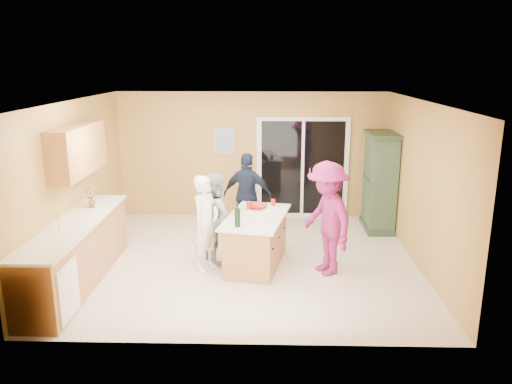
{
  "coord_description": "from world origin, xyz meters",
  "views": [
    {
      "loc": [
        0.35,
        -7.65,
        3.19
      ],
      "look_at": [
        0.15,
        0.1,
        1.15
      ],
      "focal_mm": 35.0,
      "sensor_mm": 36.0,
      "label": 1
    }
  ],
  "objects_px": {
    "green_hutch": "(380,183)",
    "woman_magenta": "(327,219)",
    "kitchen_island": "(256,242)",
    "woman_grey": "(216,217)",
    "woman_white": "(206,223)",
    "woman_navy": "(248,196)"
  },
  "relations": [
    {
      "from": "kitchen_island",
      "to": "woman_navy",
      "type": "distance_m",
      "value": 1.44
    },
    {
      "from": "kitchen_island",
      "to": "woman_grey",
      "type": "xyz_separation_m",
      "value": [
        -0.66,
        0.23,
        0.35
      ]
    },
    {
      "from": "green_hutch",
      "to": "woman_white",
      "type": "relative_size",
      "value": 1.25
    },
    {
      "from": "woman_grey",
      "to": "woman_navy",
      "type": "bearing_deg",
      "value": -47.64
    },
    {
      "from": "woman_navy",
      "to": "woman_magenta",
      "type": "bearing_deg",
      "value": 141.43
    },
    {
      "from": "green_hutch",
      "to": "woman_navy",
      "type": "xyz_separation_m",
      "value": [
        -2.52,
        -0.52,
        -0.13
      ]
    },
    {
      "from": "green_hutch",
      "to": "kitchen_island",
      "type": "bearing_deg",
      "value": -140.99
    },
    {
      "from": "green_hutch",
      "to": "woman_magenta",
      "type": "distance_m",
      "value": 2.48
    },
    {
      "from": "woman_grey",
      "to": "woman_magenta",
      "type": "distance_m",
      "value": 1.82
    },
    {
      "from": "kitchen_island",
      "to": "woman_white",
      "type": "distance_m",
      "value": 0.87
    },
    {
      "from": "kitchen_island",
      "to": "woman_white",
      "type": "relative_size",
      "value": 1.14
    },
    {
      "from": "kitchen_island",
      "to": "woman_white",
      "type": "xyz_separation_m",
      "value": [
        -0.77,
        -0.17,
        0.37
      ]
    },
    {
      "from": "woman_magenta",
      "to": "green_hutch",
      "type": "bearing_deg",
      "value": 125.7
    },
    {
      "from": "woman_navy",
      "to": "woman_magenta",
      "type": "height_order",
      "value": "woman_magenta"
    },
    {
      "from": "kitchen_island",
      "to": "woman_grey",
      "type": "relative_size",
      "value": 1.16
    },
    {
      "from": "woman_grey",
      "to": "kitchen_island",
      "type": "bearing_deg",
      "value": -133.99
    },
    {
      "from": "woman_white",
      "to": "woman_grey",
      "type": "distance_m",
      "value": 0.41
    },
    {
      "from": "woman_navy",
      "to": "woman_magenta",
      "type": "xyz_separation_m",
      "value": [
        1.28,
        -1.62,
        0.08
      ]
    },
    {
      "from": "woman_magenta",
      "to": "woman_white",
      "type": "bearing_deg",
      "value": -116.71
    },
    {
      "from": "woman_white",
      "to": "woman_magenta",
      "type": "height_order",
      "value": "woman_magenta"
    },
    {
      "from": "green_hutch",
      "to": "woman_magenta",
      "type": "bearing_deg",
      "value": -120.22
    },
    {
      "from": "woman_magenta",
      "to": "woman_grey",
      "type": "bearing_deg",
      "value": -129.4
    }
  ]
}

